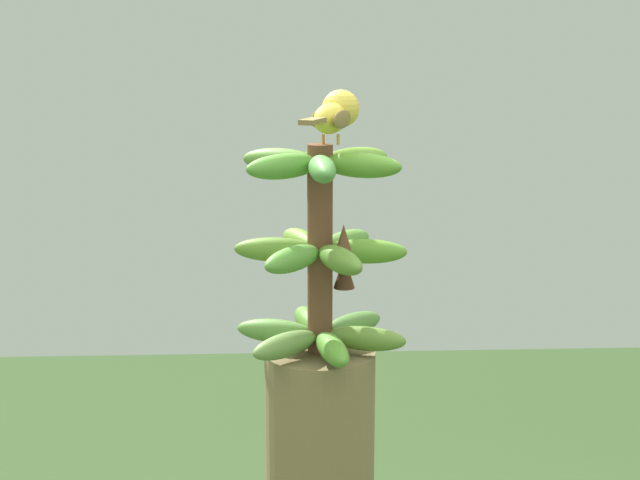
# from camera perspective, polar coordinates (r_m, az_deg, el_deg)

# --- Properties ---
(banana_bunch) EXTENTS (0.30, 0.29, 0.35)m
(banana_bunch) POSITION_cam_1_polar(r_m,az_deg,el_deg) (1.62, 0.04, -0.62)
(banana_bunch) COLOR brown
(banana_bunch) RESTS_ON banana_tree
(perched_bird) EXTENTS (0.20, 0.11, 0.09)m
(perched_bird) POSITION_cam_1_polar(r_m,az_deg,el_deg) (1.61, 0.90, 7.39)
(perched_bird) COLOR #C68933
(perched_bird) RESTS_ON banana_bunch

